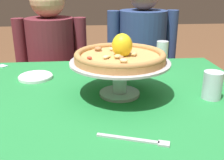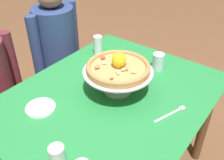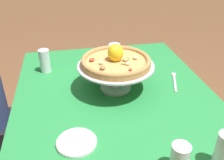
# 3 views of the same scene
# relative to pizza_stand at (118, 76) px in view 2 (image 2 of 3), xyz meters

# --- Properties ---
(dining_table) EXTENTS (1.24, 1.00, 0.75)m
(dining_table) POSITION_rel_pizza_stand_xyz_m (-0.06, 0.01, -0.20)
(dining_table) COLOR brown
(dining_table) RESTS_ON ground
(pizza_stand) EXTENTS (0.38, 0.38, 0.14)m
(pizza_stand) POSITION_rel_pizza_stand_xyz_m (0.00, 0.00, 0.00)
(pizza_stand) COLOR #B7B7C1
(pizza_stand) RESTS_ON dining_table
(pizza) EXTENTS (0.35, 0.35, 0.10)m
(pizza) POSITION_rel_pizza_stand_xyz_m (0.00, 0.00, 0.06)
(pizza) COLOR tan
(pizza) RESTS_ON pizza_stand
(water_glass_side_right) EXTENTS (0.07, 0.07, 0.11)m
(water_glass_side_right) POSITION_rel_pizza_stand_xyz_m (0.35, -0.06, -0.06)
(water_glass_side_right) COLOR silver
(water_glass_side_right) RESTS_ON dining_table
(water_glass_side_left) EXTENTS (0.06, 0.06, 0.10)m
(water_glass_side_left) POSITION_rel_pizza_stand_xyz_m (-0.55, -0.10, -0.06)
(water_glass_side_left) COLOR silver
(water_glass_side_left) RESTS_ON dining_table
(water_glass_back_right) EXTENTS (0.06, 0.06, 0.14)m
(water_glass_back_right) POSITION_rel_pizza_stand_xyz_m (0.27, 0.36, -0.04)
(water_glass_back_right) COLOR white
(water_glass_back_right) RESTS_ON dining_table
(side_plate) EXTENTS (0.16, 0.16, 0.02)m
(side_plate) POSITION_rel_pizza_stand_xyz_m (-0.37, 0.23, -0.09)
(side_plate) COLOR white
(side_plate) RESTS_ON dining_table
(dinner_fork) EXTENTS (0.20, 0.09, 0.01)m
(dinner_fork) POSITION_rel_pizza_stand_xyz_m (0.01, -0.33, -0.10)
(dinner_fork) COLOR #B7B7C1
(dinner_fork) RESTS_ON dining_table
(diner_right) EXTENTS (0.47, 0.32, 1.20)m
(diner_right) POSITION_rel_pizza_stand_xyz_m (0.25, 0.78, -0.29)
(diner_right) COLOR black
(diner_right) RESTS_ON ground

